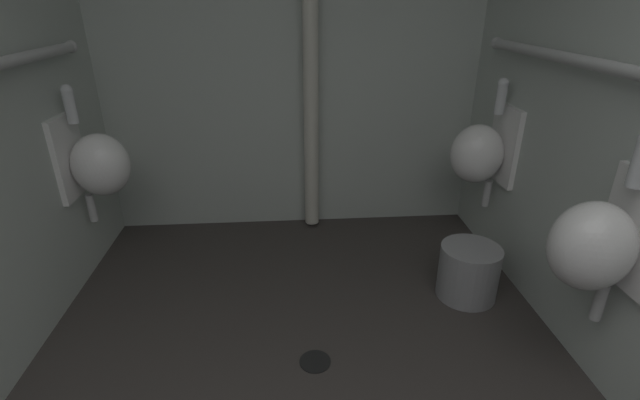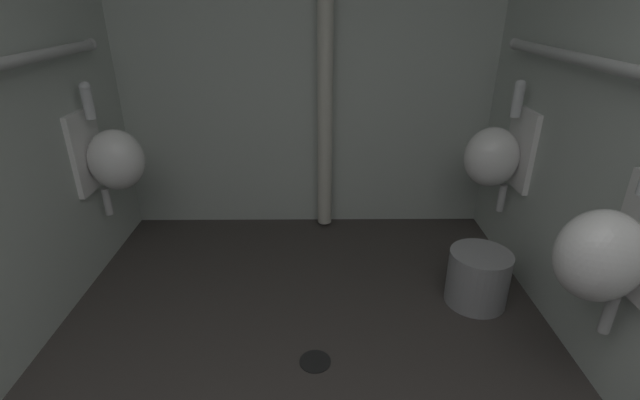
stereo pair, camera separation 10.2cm
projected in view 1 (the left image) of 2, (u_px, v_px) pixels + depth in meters
The scene contains 7 objects.
wall_back at pixel (290, 26), 2.73m from camera, with size 2.53×0.06×2.63m, color #B5BEB6.
urinal_left_mid at pixel (96, 163), 2.39m from camera, with size 0.32×0.30×0.76m.
urinal_right_mid at pixel (598, 243), 1.61m from camera, with size 0.32×0.30×0.76m.
urinal_right_far at pixel (481, 152), 2.56m from camera, with size 0.32×0.30×0.76m.
standpipe_back_wall at pixel (310, 27), 2.64m from camera, with size 0.10×0.10×2.58m, color beige.
floor_drain at pixel (315, 361), 1.99m from camera, with size 0.14×0.14×0.01m, color black.
waste_bin at pixel (468, 272), 2.38m from camera, with size 0.31×0.31×0.29m, color gray.
Camera 1 is at (-0.04, 0.30, 1.48)m, focal length 25.17 mm.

